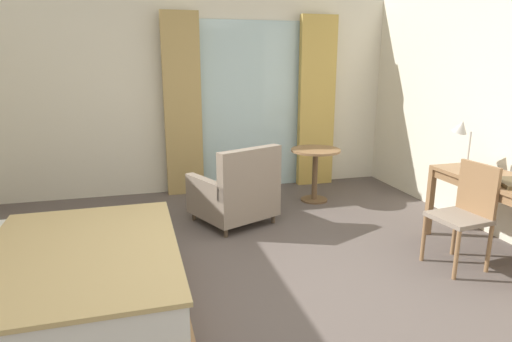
# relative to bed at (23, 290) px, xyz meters

# --- Properties ---
(ground) EXTENTS (6.17, 6.73, 0.10)m
(ground) POSITION_rel_bed_xyz_m (1.60, -0.04, -0.34)
(ground) COLOR #564C47
(wall_back) EXTENTS (5.77, 0.12, 2.64)m
(wall_back) POSITION_rel_bed_xyz_m (1.60, 3.07, 1.03)
(wall_back) COLOR silver
(wall_back) RESTS_ON ground
(balcony_glass_door) EXTENTS (1.47, 0.02, 2.32)m
(balcony_glass_door) POSITION_rel_bed_xyz_m (2.36, 2.99, 0.87)
(balcony_glass_door) COLOR silver
(balcony_glass_door) RESTS_ON ground
(curtain_panel_left) EXTENTS (0.49, 0.10, 2.41)m
(curtain_panel_left) POSITION_rel_bed_xyz_m (1.40, 2.89, 0.92)
(curtain_panel_left) COLOR tan
(curtain_panel_left) RESTS_ON ground
(curtain_panel_right) EXTENTS (0.53, 0.10, 2.41)m
(curtain_panel_right) POSITION_rel_bed_xyz_m (3.32, 2.89, 0.92)
(curtain_panel_right) COLOR tan
(curtain_panel_right) RESTS_ON ground
(bed) EXTENTS (2.03, 1.84, 1.03)m
(bed) POSITION_rel_bed_xyz_m (0.00, 0.00, 0.00)
(bed) COLOR olive
(bed) RESTS_ON ground
(writing_desk) EXTENTS (0.58, 1.30, 0.75)m
(writing_desk) POSITION_rel_bed_xyz_m (3.97, 0.11, 0.37)
(writing_desk) COLOR olive
(writing_desk) RESTS_ON ground
(desk_chair) EXTENTS (0.45, 0.46, 0.93)m
(desk_chair) POSITION_rel_bed_xyz_m (3.55, 0.03, 0.24)
(desk_chair) COLOR gray
(desk_chair) RESTS_ON ground
(desk_lamp) EXTENTS (0.17, 0.26, 0.48)m
(desk_lamp) POSITION_rel_bed_xyz_m (3.94, 0.66, 0.82)
(desk_lamp) COLOR #B7B2A8
(desk_lamp) RESTS_ON writing_desk
(armchair_by_window) EXTENTS (1.02, 1.01, 0.90)m
(armchair_by_window) POSITION_rel_bed_xyz_m (1.83, 1.57, 0.06)
(armchair_by_window) COLOR gray
(armchair_by_window) RESTS_ON ground
(round_cafe_table) EXTENTS (0.63, 0.63, 0.69)m
(round_cafe_table) POSITION_rel_bed_xyz_m (2.99, 2.11, 0.22)
(round_cafe_table) COLOR olive
(round_cafe_table) RESTS_ON ground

